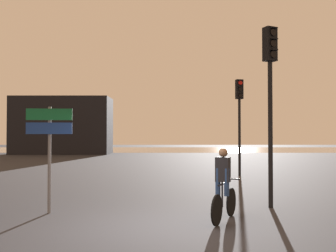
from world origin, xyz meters
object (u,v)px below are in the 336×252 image
Objects in this scene: traffic_light_far_right at (239,109)px; direction_sign_post at (49,140)px; cyclist at (223,184)px; distant_building at (63,126)px; traffic_light_near_right at (270,83)px.

direction_sign_post is at bearing 41.03° from traffic_light_far_right.
direction_sign_post is 1.60× the size of cyclist.
distant_building is 3.58× the size of direction_sign_post.
distant_building reaches higher than cyclist.
traffic_light_near_right is at bearing 72.54° from cyclist.
cyclist is at bearing 163.47° from direction_sign_post.
traffic_light_near_right is 3.27m from cyclist.
distant_building is 28.57m from direction_sign_post.
traffic_light_far_right is (13.66, -19.40, 0.33)m from distant_building.
traffic_light_near_right is at bearing -177.82° from direction_sign_post.
cyclist is (-1.47, -1.55, -2.47)m from traffic_light_near_right.
distant_building reaches higher than traffic_light_far_right.
traffic_light_far_right is at bearing -132.35° from direction_sign_post.
traffic_light_far_right is 2.75× the size of cyclist.
traffic_light_near_right is (13.05, -26.85, 0.52)m from distant_building.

